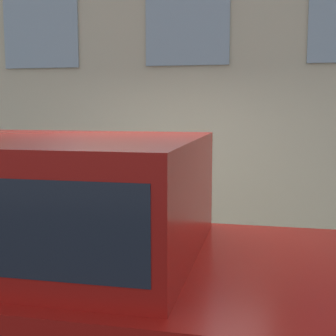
% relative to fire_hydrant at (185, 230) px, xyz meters
% --- Properties ---
extents(ground_plane, '(80.00, 80.00, 0.00)m').
position_rel_fire_hydrant_xyz_m(ground_plane, '(-0.68, 0.29, -0.57)').
color(ground_plane, '#38383A').
extents(sidewalk, '(2.48, 60.00, 0.17)m').
position_rel_fire_hydrant_xyz_m(sidewalk, '(0.56, 0.29, -0.48)').
color(sidewalk, '#9E9B93').
rests_on(sidewalk, ground_plane).
extents(fire_hydrant, '(0.30, 0.42, 0.78)m').
position_rel_fire_hydrant_xyz_m(fire_hydrant, '(0.00, 0.00, 0.00)').
color(fire_hydrant, gold).
rests_on(fire_hydrant, sidewalk).
extents(person, '(0.28, 0.18, 1.14)m').
position_rel_fire_hydrant_xyz_m(person, '(0.49, 0.49, 0.29)').
color(person, '#998466').
rests_on(person, sidewalk).
extents(parked_car_red_near, '(2.06, 4.24, 1.73)m').
position_rel_fire_hydrant_xyz_m(parked_car_red_near, '(-2.02, 0.59, 0.37)').
color(parked_car_red_near, black).
rests_on(parked_car_red_near, ground_plane).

